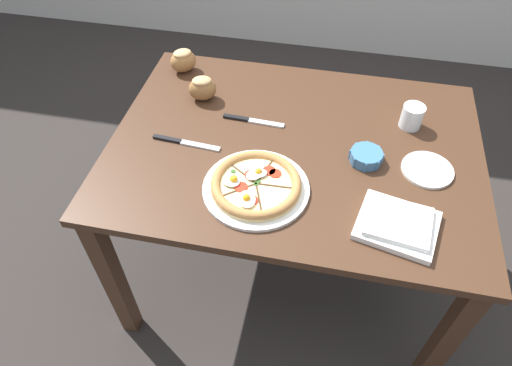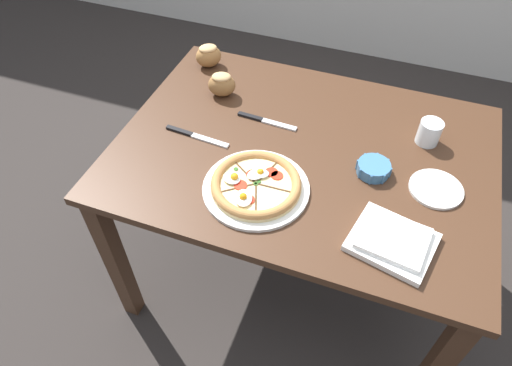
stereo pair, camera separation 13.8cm
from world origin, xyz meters
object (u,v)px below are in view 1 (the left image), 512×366
at_px(ramekin_bowl, 366,156).
at_px(knife_main, 185,143).
at_px(pizza, 256,185).
at_px(water_glass, 412,118).
at_px(bread_piece_mid, 202,88).
at_px(dining_table, 293,166).
at_px(side_saucer, 427,170).
at_px(bread_piece_near, 183,60).
at_px(napkin_folded, 397,224).
at_px(knife_spare, 253,121).

relative_size(ramekin_bowl, knife_main, 0.46).
relative_size(pizza, water_glass, 3.96).
height_order(pizza, bread_piece_mid, bread_piece_mid).
height_order(ramekin_bowl, bread_piece_mid, bread_piece_mid).
xyz_separation_m(dining_table, side_saucer, (0.43, -0.04, 0.11)).
height_order(pizza, ramekin_bowl, pizza).
xyz_separation_m(pizza, water_glass, (0.47, 0.40, 0.02)).
bearing_deg(bread_piece_near, water_glass, -10.56).
distance_m(water_glass, side_saucer, 0.22).
bearing_deg(napkin_folded, knife_main, 162.77).
bearing_deg(dining_table, bread_piece_near, 145.47).
distance_m(dining_table, bread_piece_near, 0.63).
height_order(dining_table, napkin_folded, napkin_folded).
bearing_deg(bread_piece_near, knife_main, -71.89).
height_order(ramekin_bowl, bread_piece_near, bread_piece_near).
height_order(pizza, knife_spare, pizza).
xyz_separation_m(ramekin_bowl, side_saucer, (0.20, -0.01, -0.02)).
bearing_deg(side_saucer, water_glass, 103.52).
distance_m(bread_piece_mid, knife_spare, 0.23).
bearing_deg(knife_spare, pizza, -73.41).
distance_m(pizza, water_glass, 0.62).
bearing_deg(ramekin_bowl, dining_table, 172.93).
bearing_deg(water_glass, bread_piece_near, 169.44).
bearing_deg(bread_piece_near, dining_table, -34.53).
bearing_deg(bread_piece_mid, dining_table, -26.12).
bearing_deg(bread_piece_mid, pizza, -55.11).
distance_m(knife_main, side_saucer, 0.80).
relative_size(napkin_folded, bread_piece_mid, 2.13).
bearing_deg(bread_piece_near, bread_piece_mid, -51.86).
height_order(dining_table, bread_piece_mid, bread_piece_mid).
bearing_deg(napkin_folded, bread_piece_mid, 146.50).
bearing_deg(water_glass, ramekin_bowl, -124.66).
bearing_deg(water_glass, knife_main, -161.56).
xyz_separation_m(napkin_folded, knife_spare, (-0.50, 0.38, -0.01)).
xyz_separation_m(bread_piece_near, knife_main, (0.13, -0.41, -0.04)).
xyz_separation_m(ramekin_bowl, knife_spare, (-0.40, 0.12, -0.02)).
bearing_deg(knife_spare, napkin_folded, -33.95).
distance_m(dining_table, water_glass, 0.44).
bearing_deg(bread_piece_mid, bread_piece_near, 128.14).
bearing_deg(bread_piece_near, ramekin_bowl, -26.88).
height_order(napkin_folded, knife_main, napkin_folded).
xyz_separation_m(dining_table, napkin_folded, (0.34, -0.29, 0.12)).
bearing_deg(knife_spare, water_glass, 12.29).
distance_m(napkin_folded, side_saucer, 0.27).
xyz_separation_m(bread_piece_mid, side_saucer, (0.81, -0.22, -0.04)).
relative_size(dining_table, ramekin_bowl, 11.20).
height_order(dining_table, water_glass, water_glass).
bearing_deg(pizza, knife_main, 150.46).
bearing_deg(water_glass, side_saucer, -76.48).
bearing_deg(water_glass, bread_piece_mid, 179.72).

